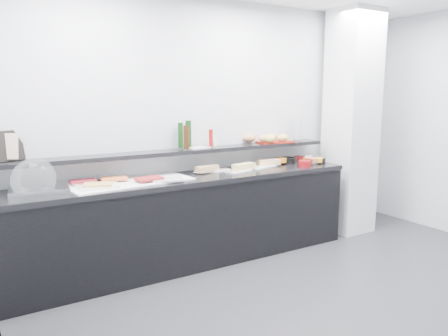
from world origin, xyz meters
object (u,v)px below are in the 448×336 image
framed_print (8,146)px  bread_tray (273,142)px  condiment_tray (198,148)px  carafe (297,128)px  sandwich_plate_mid (240,171)px  cloche_base (39,190)px

framed_print → bread_tray: framed_print is taller
condiment_tray → bread_tray: size_ratio=0.59×
framed_print → condiment_tray: (1.77, -0.08, -0.12)m
bread_tray → framed_print: bearing=-173.6°
bread_tray → carafe: 0.39m
framed_print → condiment_tray: 1.78m
carafe → sandwich_plate_mid: bearing=-165.1°
cloche_base → sandwich_plate_mid: 1.96m
cloche_base → bread_tray: 2.62m
sandwich_plate_mid → bread_tray: bread_tray is taller
condiment_tray → sandwich_plate_mid: bearing=-46.4°
sandwich_plate_mid → bread_tray: 0.74m
cloche_base → framed_print: 0.47m
sandwich_plate_mid → condiment_tray: 0.51m
sandwich_plate_mid → carafe: carafe is taller
framed_print → carafe: bearing=-23.1°
sandwich_plate_mid → bread_tray: bearing=5.2°
cloche_base → condiment_tray: bearing=11.2°
condiment_tray → framed_print: bearing=164.0°
carafe → bread_tray: bearing=-178.5°
cloche_base → bread_tray: bearing=9.4°
framed_print → bread_tray: 2.79m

